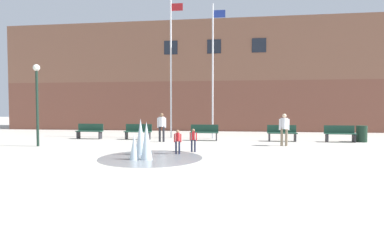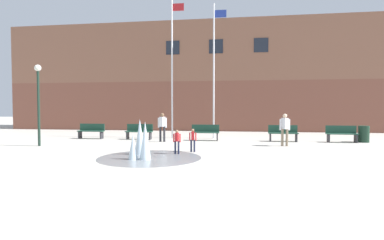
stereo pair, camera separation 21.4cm
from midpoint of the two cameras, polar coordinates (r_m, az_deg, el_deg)
ground_plane at (r=7.92m, az=-3.18°, el=-11.36°), size 100.00×100.00×0.00m
library_building at (r=27.17m, az=4.33°, el=7.83°), size 36.00×6.05×8.98m
splash_fountain at (r=11.49m, az=-9.81°, el=-4.30°), size 3.88×3.88×1.44m
park_bench_left_of_flagpoles at (r=19.24m, az=-19.20°, el=-1.97°), size 1.60×0.44×0.91m
park_bench_under_left_flagpole at (r=18.09m, az=-10.55°, el=-2.14°), size 1.60×0.44×0.91m
park_bench_center at (r=17.25m, az=2.01°, el=-2.32°), size 1.60×0.44×0.91m
park_bench_near_trashcan at (r=17.51m, az=16.42°, el=-2.34°), size 1.60×0.44×0.91m
park_bench_far_right at (r=18.25m, az=26.04°, el=-2.30°), size 1.60×0.44×0.91m
adult_watching at (r=15.36m, az=16.77°, el=-1.28°), size 0.50×0.39×1.59m
child_in_fountain at (r=12.16m, az=-3.26°, el=-3.79°), size 0.31×0.22×0.99m
child_running at (r=12.71m, az=-0.23°, el=-3.52°), size 0.31×0.22×0.99m
adult_in_red at (r=16.59m, az=-6.18°, el=-0.94°), size 0.50×0.37×1.59m
flagpole_left at (r=18.94m, az=-4.28°, el=10.60°), size 0.80×0.10×8.70m
flagpole_right at (r=18.57m, az=3.73°, el=9.95°), size 0.80×0.10×8.19m
lamp_post_left_lane at (r=16.46m, az=-27.77°, el=4.56°), size 0.32×0.32×3.98m
trash_can at (r=18.86m, az=29.31°, el=-2.30°), size 0.56×0.56×0.90m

